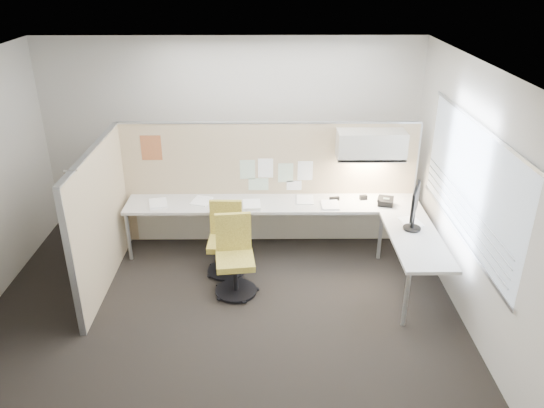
{
  "coord_description": "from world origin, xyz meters",
  "views": [
    {
      "loc": [
        0.53,
        -5.28,
        3.77
      ],
      "look_at": [
        0.58,
        0.8,
        0.93
      ],
      "focal_mm": 35.0,
      "sensor_mm": 36.0,
      "label": 1
    }
  ],
  "objects_px": {
    "chair_left": "(226,241)",
    "monitor": "(415,206)",
    "chair_right": "(235,258)",
    "phone": "(385,201)",
    "desk": "(298,216)"
  },
  "relations": [
    {
      "from": "chair_right",
      "to": "monitor",
      "type": "xyz_separation_m",
      "value": [
        2.18,
        0.2,
        0.6
      ]
    },
    {
      "from": "desk",
      "to": "phone",
      "type": "xyz_separation_m",
      "value": [
        1.18,
        0.06,
        0.18
      ]
    },
    {
      "from": "monitor",
      "to": "chair_left",
      "type": "bearing_deg",
      "value": 105.34
    },
    {
      "from": "monitor",
      "to": "desk",
      "type": "bearing_deg",
      "value": 86.42
    },
    {
      "from": "desk",
      "to": "monitor",
      "type": "relative_size",
      "value": 7.22
    },
    {
      "from": "monitor",
      "to": "phone",
      "type": "distance_m",
      "value": 0.78
    },
    {
      "from": "chair_left",
      "to": "monitor",
      "type": "bearing_deg",
      "value": -4.86
    },
    {
      "from": "chair_right",
      "to": "phone",
      "type": "distance_m",
      "value": 2.21
    },
    {
      "from": "chair_right",
      "to": "chair_left",
      "type": "bearing_deg",
      "value": 100.31
    },
    {
      "from": "monitor",
      "to": "phone",
      "type": "height_order",
      "value": "monitor"
    },
    {
      "from": "desk",
      "to": "chair_right",
      "type": "xyz_separation_m",
      "value": [
        -0.81,
        -0.85,
        -0.15
      ]
    },
    {
      "from": "desk",
      "to": "phone",
      "type": "relative_size",
      "value": 15.69
    },
    {
      "from": "chair_right",
      "to": "phone",
      "type": "xyz_separation_m",
      "value": [
        1.99,
        0.91,
        0.33
      ]
    },
    {
      "from": "monitor",
      "to": "phone",
      "type": "xyz_separation_m",
      "value": [
        -0.19,
        0.71,
        -0.27
      ]
    },
    {
      "from": "desk",
      "to": "chair_right",
      "type": "bearing_deg",
      "value": -133.36
    }
  ]
}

